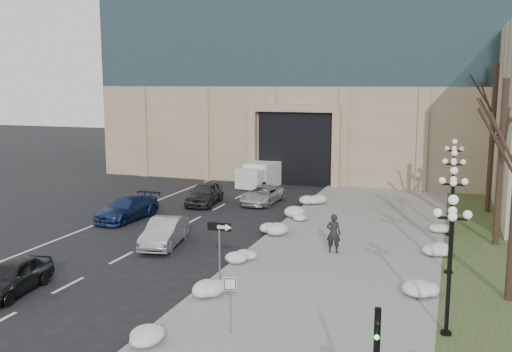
# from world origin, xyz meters

# --- Properties ---
(sidewalk) EXTENTS (9.00, 40.00, 0.12)m
(sidewalk) POSITION_xyz_m (3.50, 14.00, 0.06)
(sidewalk) COLOR gray
(sidewalk) RESTS_ON ground
(curb) EXTENTS (0.30, 40.00, 0.14)m
(curb) POSITION_xyz_m (-1.00, 14.00, 0.07)
(curb) COLOR gray
(curb) RESTS_ON ground
(grass_strip) EXTENTS (4.00, 40.00, 0.10)m
(grass_strip) POSITION_xyz_m (10.00, 14.00, 0.05)
(grass_strip) COLOR #354522
(grass_strip) RESTS_ON ground
(car_a) EXTENTS (2.05, 4.13, 1.35)m
(car_a) POSITION_xyz_m (-8.03, 4.58, 0.68)
(car_a) COLOR black
(car_a) RESTS_ON ground
(car_b) EXTENTS (2.30, 4.52, 1.42)m
(car_b) POSITION_xyz_m (-5.51, 12.50, 0.71)
(car_b) COLOR #A2A4A9
(car_b) RESTS_ON ground
(car_c) EXTENTS (2.43, 5.03, 1.41)m
(car_c) POSITION_xyz_m (-10.42, 16.86, 0.70)
(car_c) COLOR navy
(car_c) RESTS_ON ground
(car_d) EXTENTS (2.29, 4.56, 1.24)m
(car_d) POSITION_xyz_m (-4.14, 24.12, 0.62)
(car_d) COLOR silver
(car_d) RESTS_ON ground
(car_e) EXTENTS (2.31, 4.64, 1.52)m
(car_e) POSITION_xyz_m (-7.79, 22.56, 0.76)
(car_e) COLOR #313035
(car_e) RESTS_ON ground
(pedestrian) EXTENTS (0.72, 0.48, 1.92)m
(pedestrian) POSITION_xyz_m (2.97, 13.78, 1.08)
(pedestrian) COLOR black
(pedestrian) RESTS_ON sidewalk
(box_truck) EXTENTS (3.13, 6.35, 1.93)m
(box_truck) POSITION_xyz_m (-6.23, 31.10, 0.93)
(box_truck) COLOR silver
(box_truck) RESTS_ON ground
(one_way_sign) EXTENTS (1.04, 0.28, 2.79)m
(one_way_sign) POSITION_xyz_m (-0.22, 7.58, 2.30)
(one_way_sign) COLOR slate
(one_way_sign) RESTS_ON ground
(keep_sign) EXTENTS (0.43, 0.16, 2.04)m
(keep_sign) POSITION_xyz_m (1.62, 3.69, 1.50)
(keep_sign) COLOR slate
(keep_sign) RESTS_ON ground
(snow_clump_b) EXTENTS (1.10, 1.60, 0.36)m
(snow_clump_b) POSITION_xyz_m (-0.43, 2.07, 0.30)
(snow_clump_b) COLOR white
(snow_clump_b) RESTS_ON sidewalk
(snow_clump_c) EXTENTS (1.10, 1.60, 0.36)m
(snow_clump_c) POSITION_xyz_m (-0.37, 6.68, 0.30)
(snow_clump_c) COLOR white
(snow_clump_c) RESTS_ON sidewalk
(snow_clump_d) EXTENTS (1.10, 1.60, 0.36)m
(snow_clump_d) POSITION_xyz_m (-0.80, 10.92, 0.30)
(snow_clump_d) COLOR white
(snow_clump_d) RESTS_ON sidewalk
(snow_clump_e) EXTENTS (1.10, 1.60, 0.36)m
(snow_clump_e) POSITION_xyz_m (-0.82, 16.56, 0.30)
(snow_clump_e) COLOR white
(snow_clump_e) RESTS_ON sidewalk
(snow_clump_f) EXTENTS (1.10, 1.60, 0.36)m
(snow_clump_f) POSITION_xyz_m (-0.63, 19.91, 0.30)
(snow_clump_f) COLOR white
(snow_clump_f) RESTS_ON sidewalk
(snow_clump_g) EXTENTS (1.10, 1.60, 0.36)m
(snow_clump_g) POSITION_xyz_m (-0.66, 24.86, 0.30)
(snow_clump_g) COLOR white
(snow_clump_g) RESTS_ON sidewalk
(snow_clump_i) EXTENTS (1.10, 1.60, 0.36)m
(snow_clump_i) POSITION_xyz_m (7.44, 9.35, 0.30)
(snow_clump_i) COLOR white
(snow_clump_i) RESTS_ON sidewalk
(snow_clump_j) EXTENTS (1.10, 1.60, 0.36)m
(snow_clump_j) POSITION_xyz_m (7.88, 15.26, 0.30)
(snow_clump_j) COLOR white
(snow_clump_j) RESTS_ON sidewalk
(snow_clump_k) EXTENTS (1.10, 1.60, 0.36)m
(snow_clump_k) POSITION_xyz_m (7.55, 19.11, 0.30)
(snow_clump_k) COLOR white
(snow_clump_k) RESTS_ON sidewalk
(lamppost_a) EXTENTS (1.18, 1.18, 4.76)m
(lamppost_a) POSITION_xyz_m (8.30, 6.00, 3.07)
(lamppost_a) COLOR black
(lamppost_a) RESTS_ON ground
(lamppost_b) EXTENTS (1.18, 1.18, 4.76)m
(lamppost_b) POSITION_xyz_m (8.30, 12.50, 3.07)
(lamppost_b) COLOR black
(lamppost_b) RESTS_ON ground
(lamppost_c) EXTENTS (1.18, 1.18, 4.76)m
(lamppost_c) POSITION_xyz_m (8.30, 19.00, 3.07)
(lamppost_c) COLOR black
(lamppost_c) RESTS_ON ground
(lamppost_d) EXTENTS (1.18, 1.18, 4.76)m
(lamppost_d) POSITION_xyz_m (8.30, 25.50, 3.07)
(lamppost_d) COLOR black
(lamppost_d) RESTS_ON ground
(tree_mid) EXTENTS (3.20, 3.20, 8.50)m
(tree_mid) POSITION_xyz_m (10.50, 18.00, 5.50)
(tree_mid) COLOR black
(tree_mid) RESTS_ON ground
(tree_far) EXTENTS (3.20, 3.20, 9.50)m
(tree_far) POSITION_xyz_m (10.50, 26.00, 6.15)
(tree_far) COLOR black
(tree_far) RESTS_ON ground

